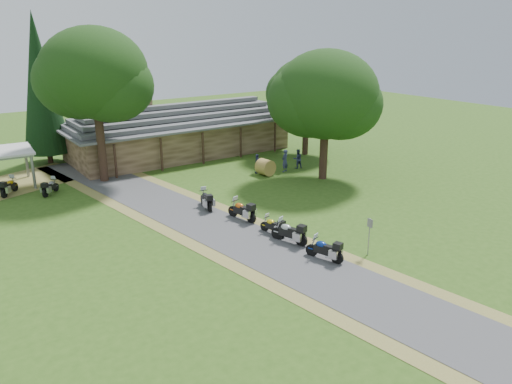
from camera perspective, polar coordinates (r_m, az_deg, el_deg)
ground at (r=26.50m, az=3.42°, el=-7.71°), size 120.00×120.00×0.00m
driveway at (r=29.20m, az=-2.24°, el=-5.14°), size 51.95×51.95×0.00m
lodge at (r=48.31m, az=-8.74°, el=7.18°), size 21.40×9.40×4.90m
motorcycle_row_a at (r=26.38m, az=7.83°, el=-6.39°), size 1.20×2.04×1.33m
motorcycle_row_b at (r=28.19m, az=3.81°, el=-4.48°), size 1.30×2.17×1.41m
motorcycle_row_c at (r=29.33m, az=1.94°, el=-3.79°), size 0.87×1.77×1.16m
motorcycle_row_d at (r=31.44m, az=-1.63°, el=-1.99°), size 1.09×2.15×1.41m
motorcycle_row_e at (r=33.62m, az=-5.74°, el=-0.77°), size 1.06×2.05×1.34m
motorcycle_carport_a at (r=40.39m, az=-26.39°, el=0.64°), size 1.69×1.94×1.34m
motorcycle_carport_b at (r=39.25m, az=-22.46°, el=0.61°), size 1.65×1.68×1.21m
person_a at (r=41.96m, az=3.32°, el=3.80°), size 0.76×0.66×2.22m
person_b at (r=43.13m, az=4.78°, el=3.99°), size 0.64×0.53×1.97m
person_c at (r=41.52m, az=0.13°, el=3.44°), size 0.59×0.66×1.90m
hay_bale at (r=41.07m, az=1.08°, el=2.85°), size 1.43×1.33×1.32m
sign_post at (r=27.20m, az=12.79°, el=-5.03°), size 0.38×0.06×2.09m
oak_lodge_left at (r=40.06m, az=-17.80°, el=10.52°), size 8.03×8.03×13.54m
oak_lodge_right at (r=47.40m, az=5.79°, el=10.19°), size 6.70×6.70×9.97m
oak_driveway at (r=39.47m, az=7.94°, el=9.12°), size 8.06×8.06×10.84m
cedar_near at (r=47.50m, az=-23.35°, el=10.70°), size 4.00×4.00×13.02m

